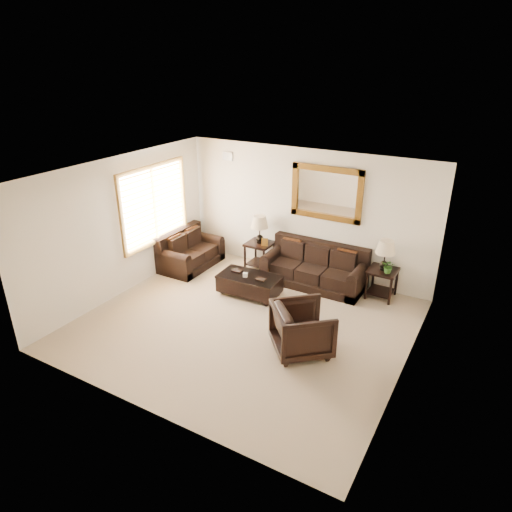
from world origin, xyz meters
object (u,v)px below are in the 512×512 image
Objects in this scene: sofa at (315,270)px; loveseat at (189,253)px; coffee_table at (250,283)px; armchair at (302,327)px; end_table_left at (260,235)px; end_table_right at (384,261)px.

sofa reaches higher than loveseat.
coffee_table is (1.87, -0.51, -0.04)m from loveseat.
coffee_table is 1.40× the size of armchair.
end_table_left is at bearing 0.02° from armchair.
end_table_left is 1.02× the size of end_table_right.
loveseat is at bearing -168.16° from sofa.
loveseat is 1.21× the size of end_table_right.
sofa is 2.34× the size of armchair.
armchair is at bearing -38.82° from coffee_table.
end_table_left reaches higher than coffee_table.
end_table_right is 2.64m from coffee_table.
end_table_right is at bearing -80.62° from loveseat.
armchair is (3.56, -1.73, 0.15)m from loveseat.
end_table_left is 1.37× the size of armchair.
loveseat reaches higher than coffee_table.
coffee_table is at bearing -130.24° from sofa.
end_table_left reaches higher than armchair.
sofa is at bearing 46.88° from coffee_table.
armchair is at bearing -115.93° from loveseat.
sofa is 1.74× the size of end_table_right.
end_table_right is at bearing -55.39° from armchair.
armchair reaches higher than sofa.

